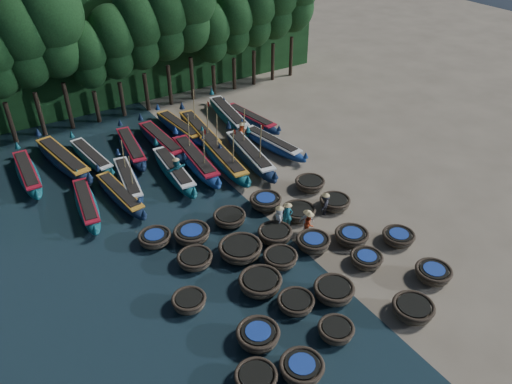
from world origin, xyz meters
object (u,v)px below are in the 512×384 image
coracle_15 (195,259)px  long_boat_5 (195,160)px  coracle_7 (334,291)px  long_boat_8 (272,143)px  coracle_6 (296,303)px  long_boat_16 (229,115)px  long_boat_2 (120,194)px  long_boat_6 (223,159)px  coracle_18 (299,212)px  long_boat_10 (63,159)px  coracle_0 (256,378)px  coracle_22 (230,218)px  fisherman_2 (309,223)px  coracle_2 (336,331)px  coracle_3 (413,309)px  coracle_16 (240,250)px  coracle_5 (258,335)px  coracle_4 (433,273)px  long_boat_4 (174,170)px  coracle_14 (352,236)px  long_boat_3 (128,180)px  long_boat_7 (250,154)px  long_boat_13 (161,141)px  coracle_12 (280,258)px  coracle_13 (313,242)px  coracle_24 (310,184)px  coracle_19 (335,202)px  coracle_21 (192,234)px  fisherman_3 (325,204)px  coracle_1 (302,368)px  coracle_11 (260,283)px  long_boat_12 (131,148)px  fisherman_0 (279,218)px  coracle_17 (275,234)px  coracle_10 (189,302)px  long_boat_15 (200,131)px  fisherman_6 (242,132)px  coracle_9 (398,237)px  coracle_20 (155,238)px  long_boat_1 (87,204)px  fisherman_4 (307,221)px  coracle_8 (366,259)px  long_boat_14 (179,127)px  long_boat_11 (92,157)px

coracle_15 → long_boat_5: size_ratio=0.28×
coracle_7 → long_boat_8: bearing=67.0°
coracle_6 → long_boat_16: long_boat_16 is taller
long_boat_2 → long_boat_6: 8.09m
coracle_18 → long_boat_10: bearing=126.6°
coracle_0 → coracle_22: 11.70m
coracle_18 → fisherman_2: (-0.49, -1.69, 0.42)m
coracle_2 → coracle_3: bearing=-14.3°
coracle_16 → coracle_22: 3.20m
coracle_22 → coracle_5: bearing=-112.2°
coracle_4 → coracle_2: bearing=-178.7°
long_boat_4 → long_boat_16: 9.86m
coracle_14 → long_boat_3: long_boat_3 is taller
long_boat_8 → long_boat_7: bearing=-173.3°
coracle_2 → coracle_0: bearing=-178.7°
long_boat_13 → long_boat_16: size_ratio=0.95×
coracle_12 → coracle_13: (2.42, 0.08, 0.03)m
coracle_24 → fisherman_2: (-3.16, -3.94, 0.41)m
coracle_6 → coracle_19: 9.38m
long_boat_6 → coracle_21: bearing=-126.6°
fisherman_2 → fisherman_3: (2.13, 1.09, -0.02)m
coracle_2 → fisherman_2: (3.79, 6.95, 0.43)m
long_boat_3 → coracle_1: bearing=-78.4°
coracle_11 → long_boat_13: bearing=83.3°
long_boat_12 → fisherman_0: fisherman_0 is taller
coracle_12 → long_boat_6: 11.53m
long_boat_5 → long_boat_10: bearing=152.0°
long_boat_2 → long_boat_8: (12.58, 0.36, 0.03)m
coracle_17 → long_boat_16: size_ratio=0.28×
long_boat_6 → coracle_7: bearing=-91.6°
coracle_3 → coracle_17: 8.99m
coracle_12 → long_boat_4: (-1.06, 11.79, 0.14)m
coracle_10 → fisherman_0: size_ratio=0.96×
coracle_4 → long_boat_15: long_boat_15 is taller
fisherman_0 → fisherman_6: fisherman_0 is taller
coracle_9 → coracle_20: size_ratio=0.86×
coracle_15 → coracle_4: bearing=-38.0°
long_boat_3 → coracle_21: bearing=-73.2°
coracle_14 → coracle_24: bearing=75.9°
long_boat_1 → fisherman_4: bearing=-34.1°
coracle_18 → fisherman_2: 1.81m
coracle_8 → long_boat_6: (-1.35, 13.88, 0.20)m
coracle_6 → coracle_17: size_ratio=0.88×
coracle_16 → long_boat_6: (4.26, 9.39, 0.11)m
coracle_5 → long_boat_13: 20.71m
long_boat_15 → fisherman_6: size_ratio=4.80×
long_boat_13 → long_boat_14: 2.73m
coracle_4 → long_boat_4: (-7.36, 17.31, 0.12)m
coracle_1 → long_boat_11: size_ratio=0.33×
long_boat_15 → fisherman_6: bearing=-39.0°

